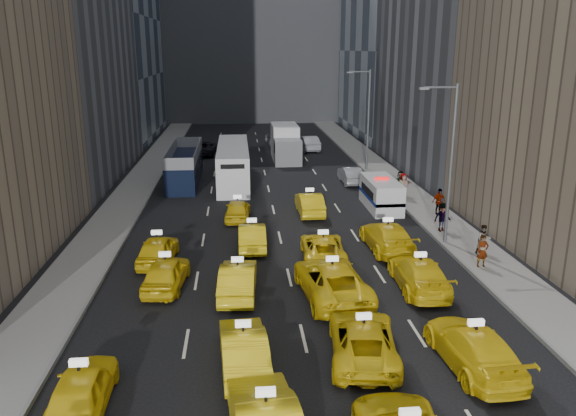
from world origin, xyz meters
name	(u,v)px	position (x,y,z in m)	size (l,w,h in m)	color
ground	(310,366)	(0.00, 0.00, 0.00)	(160.00, 160.00, 0.00)	black
sidewalk_west	(132,194)	(-10.50, 25.00, 0.07)	(3.00, 90.00, 0.15)	gray
sidewalk_east	(401,188)	(10.50, 25.00, 0.07)	(3.00, 90.00, 0.15)	gray
curb_west	(151,193)	(-9.05, 25.00, 0.09)	(0.15, 90.00, 0.18)	slate
curb_east	(383,188)	(9.05, 25.00, 0.09)	(0.15, 90.00, 0.18)	slate
streetlight_near	(449,160)	(9.18, 12.00, 4.92)	(2.15, 0.22, 9.00)	#595B60
streetlight_far	(367,117)	(9.18, 32.00, 4.92)	(2.15, 0.22, 9.00)	#595B60
taxi_4	(82,389)	(-7.32, -1.78, 0.71)	(1.67, 4.15, 1.41)	yellow
taxi_5	(244,348)	(-2.32, 0.15, 0.74)	(1.56, 4.47, 1.47)	yellow
taxi_6	(363,339)	(1.97, 0.47, 0.70)	(2.31, 5.02, 1.39)	yellow
taxi_7	(473,347)	(5.69, -0.50, 0.74)	(2.07, 5.09, 1.48)	yellow
taxi_8	(166,273)	(-5.82, 7.30, 0.72)	(1.71, 4.24, 1.45)	yellow
taxi_9	(238,279)	(-2.49, 6.24, 0.74)	(1.57, 4.51, 1.49)	yellow
taxi_10	(332,280)	(1.70, 5.64, 0.80)	(2.66, 5.76, 1.60)	yellow
taxi_11	(419,274)	(5.88, 6.12, 0.74)	(2.07, 5.10, 1.48)	yellow
taxi_12	(158,249)	(-6.63, 10.59, 0.72)	(1.69, 4.20, 1.43)	yellow
taxi_13	(252,236)	(-1.68, 12.38, 0.70)	(1.48, 4.25, 1.40)	yellow
taxi_14	(323,248)	(1.99, 10.20, 0.66)	(2.20, 4.77, 1.33)	yellow
taxi_15	(387,237)	(5.76, 11.36, 0.77)	(2.16, 5.32, 1.54)	yellow
taxi_16	(238,210)	(-2.46, 17.81, 0.67)	(1.57, 3.91, 1.33)	yellow
taxi_17	(310,203)	(2.37, 18.71, 0.73)	(1.55, 4.45, 1.47)	yellow
nypd_van	(381,194)	(7.50, 19.67, 1.00)	(2.61, 5.36, 2.21)	silver
double_decker	(185,165)	(-6.78, 28.96, 1.46)	(3.17, 10.31, 2.95)	black
city_bus	(233,164)	(-2.76, 28.64, 1.53)	(3.98, 12.14, 3.08)	white
box_truck	(286,143)	(2.39, 37.86, 1.67)	(2.83, 7.51, 3.39)	white
misc_car_0	(350,175)	(6.88, 27.37, 0.69)	(1.45, 4.17, 1.37)	#94969B
misc_car_1	(204,148)	(-5.86, 41.30, 0.71)	(2.37, 5.13, 1.43)	black
misc_car_2	(277,138)	(2.21, 47.09, 0.81)	(2.28, 5.61, 1.63)	slate
misc_car_3	(236,144)	(-2.51, 43.52, 0.70)	(1.65, 4.09, 1.39)	black
misc_car_4	(308,143)	(5.33, 42.99, 0.80)	(1.70, 4.88, 1.61)	#9DA0A5
pedestrian_0	(483,251)	(9.77, 8.14, 0.99)	(0.61, 0.40, 1.68)	gray
pedestrian_1	(484,239)	(10.63, 9.94, 0.96)	(0.78, 0.43, 1.61)	gray
pedestrian_2	(442,217)	(9.79, 13.88, 1.03)	(1.13, 0.47, 1.76)	gray
pedestrian_3	(439,201)	(10.81, 17.38, 1.03)	(1.03, 0.47, 1.76)	gray
pedestrian_4	(403,186)	(9.66, 21.69, 1.08)	(0.91, 0.50, 1.86)	gray
pedestrian_5	(400,183)	(9.70, 22.59, 1.06)	(1.69, 0.49, 1.83)	gray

